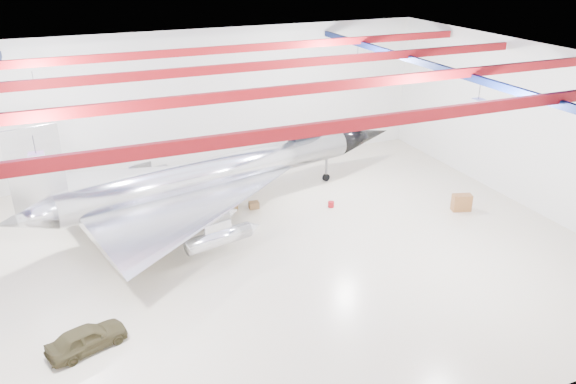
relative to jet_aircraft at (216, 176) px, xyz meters
name	(u,v)px	position (x,y,z in m)	size (l,w,h in m)	color
floor	(250,256)	(0.01, -6.48, -2.61)	(40.00, 40.00, 0.00)	beige
wall_back	(184,103)	(0.01, 8.52, 2.89)	(40.00, 40.00, 0.00)	silver
wall_right	(528,127)	(20.01, -6.48, 2.89)	(30.00, 30.00, 0.00)	silver
ceiling	(244,68)	(0.01, -6.48, 8.39)	(40.00, 40.00, 0.00)	#0A0F38
ceiling_structure	(244,81)	(0.01, -6.48, 7.71)	(39.50, 29.50, 1.08)	maroon
jet_aircraft	(216,176)	(0.00, 0.00, 0.00)	(28.92, 19.90, 7.97)	silver
jeep	(87,338)	(-9.43, -11.42, -2.01)	(1.43, 3.54, 1.21)	#3A341D
desk	(462,203)	(15.42, -6.23, -2.03)	(1.28, 0.64, 1.17)	brown
crate_ply	(162,242)	(-4.45, -3.02, -2.44)	(0.49, 0.39, 0.34)	olive
parts_bin	(254,205)	(2.44, -0.40, -2.38)	(0.68, 0.54, 0.47)	olive
crate_small	(132,213)	(-5.53, 1.76, -2.48)	(0.39, 0.31, 0.27)	#59595B
tool_chest	(331,204)	(7.45, -2.28, -2.42)	(0.43, 0.43, 0.39)	maroon
oil_barrel	(233,207)	(1.01, -0.11, -2.41)	(0.57, 0.46, 0.40)	olive
spares_box	(237,200)	(1.68, 0.92, -2.43)	(0.42, 0.42, 0.38)	#59595B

